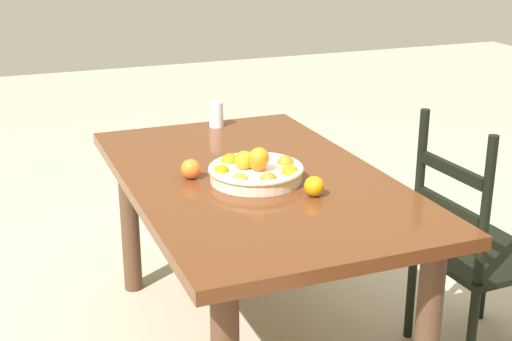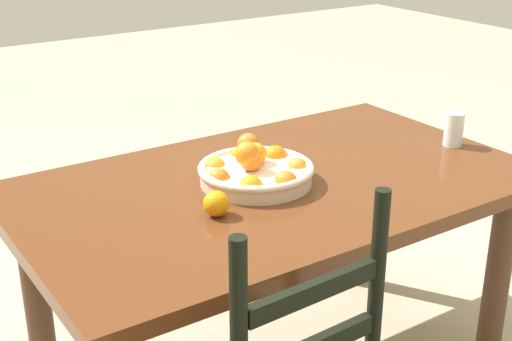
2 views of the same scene
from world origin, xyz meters
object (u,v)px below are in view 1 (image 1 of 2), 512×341
dining_table (254,201)px  fruit_bowl (256,171)px  orange_loose_1 (314,186)px  orange_loose_0 (191,169)px  chair_near_window (475,253)px  drinking_glass (216,114)px

dining_table → fruit_bowl: bearing=-14.6°
fruit_bowl → orange_loose_1: 0.25m
orange_loose_0 → orange_loose_1: orange_loose_0 is taller
dining_table → chair_near_window: 0.87m
fruit_bowl → orange_loose_0: size_ratio=4.75×
dining_table → drinking_glass: size_ratio=13.44×
fruit_bowl → drinking_glass: fruit_bowl is taller
chair_near_window → drinking_glass: (-1.04, -0.69, 0.37)m
orange_loose_1 → dining_table: bearing=-157.6°
chair_near_window → orange_loose_1: chair_near_window is taller
dining_table → orange_loose_0: orange_loose_0 is taller
orange_loose_0 → drinking_glass: (-0.64, 0.31, 0.02)m
orange_loose_1 → drinking_glass: bearing=-178.1°
orange_loose_0 → chair_near_window: bearing=68.5°
orange_loose_0 → orange_loose_1: bearing=46.5°
drinking_glass → fruit_bowl: bearing=-7.5°
orange_loose_0 → drinking_glass: drinking_glass is taller
orange_loose_0 → orange_loose_1: (0.33, 0.35, -0.00)m
fruit_bowl → drinking_glass: size_ratio=3.00×
orange_loose_0 → drinking_glass: 0.71m
fruit_bowl → chair_near_window: bearing=70.3°
fruit_bowl → drinking_glass: 0.76m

